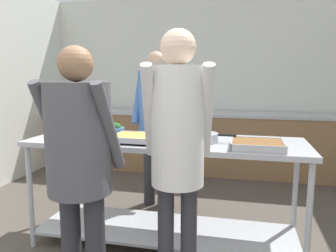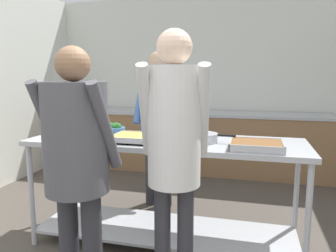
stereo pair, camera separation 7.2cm
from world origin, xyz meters
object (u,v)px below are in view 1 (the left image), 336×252
(cook_behind_counter, at_px, (156,113))
(sauce_pan, at_px, (203,137))
(guest_serving_left, at_px, (178,138))
(guest_serving_right, at_px, (79,152))
(broccoli_bowl, at_px, (113,129))
(serving_tray_roast, at_px, (143,139))
(serving_tray_vegetables, at_px, (257,145))
(plate_stack, at_px, (69,136))
(water_bottle, at_px, (77,102))

(cook_behind_counter, bearing_deg, sauce_pan, -53.67)
(guest_serving_left, bearing_deg, guest_serving_right, -166.94)
(broccoli_bowl, height_order, cook_behind_counter, cook_behind_counter)
(broccoli_bowl, bearing_deg, serving_tray_roast, -37.48)
(serving_tray_vegetables, bearing_deg, guest_serving_left, -132.74)
(plate_stack, distance_m, guest_serving_right, 0.81)
(guest_serving_right, height_order, cook_behind_counter, cook_behind_counter)
(serving_tray_roast, distance_m, water_bottle, 3.01)
(broccoli_bowl, xyz_separation_m, serving_tray_vegetables, (1.26, -0.33, -0.01))
(guest_serving_left, xyz_separation_m, water_bottle, (-2.26, 2.93, -0.06))
(sauce_pan, height_order, guest_serving_right, guest_serving_right)
(cook_behind_counter, relative_size, water_bottle, 7.16)
(broccoli_bowl, xyz_separation_m, sauce_pan, (0.85, -0.19, 0.00))
(serving_tray_roast, height_order, guest_serving_right, guest_serving_right)
(broccoli_bowl, relative_size, serving_tray_vegetables, 0.54)
(water_bottle, bearing_deg, guest_serving_right, -61.30)
(serving_tray_roast, distance_m, guest_serving_left, 0.71)
(water_bottle, bearing_deg, sauce_pan, -44.14)
(serving_tray_vegetables, distance_m, guest_serving_left, 0.73)
(guest_serving_left, height_order, water_bottle, guest_serving_left)
(plate_stack, height_order, guest_serving_left, guest_serving_left)
(guest_serving_right, xyz_separation_m, cook_behind_counter, (0.05, 1.63, 0.05))
(cook_behind_counter, bearing_deg, broccoli_bowl, -110.72)
(sauce_pan, relative_size, guest_serving_left, 0.23)
(serving_tray_roast, xyz_separation_m, cook_behind_counter, (-0.14, 0.92, 0.10))
(guest_serving_right, distance_m, water_bottle, 3.50)
(broccoli_bowl, distance_m, guest_serving_right, 1.01)
(sauce_pan, bearing_deg, cook_behind_counter, 126.33)
(water_bottle, bearing_deg, serving_tray_roast, -51.74)
(broccoli_bowl, height_order, serving_tray_vegetables, broccoli_bowl)
(serving_tray_roast, bearing_deg, water_bottle, 128.26)
(guest_serving_left, bearing_deg, serving_tray_vegetables, 47.26)
(sauce_pan, bearing_deg, serving_tray_vegetables, -18.50)
(broccoli_bowl, height_order, serving_tray_roast, broccoli_bowl)
(serving_tray_roast, height_order, serving_tray_vegetables, same)
(broccoli_bowl, distance_m, sauce_pan, 0.87)
(guest_serving_left, distance_m, cook_behind_counter, 1.59)
(broccoli_bowl, xyz_separation_m, serving_tray_roast, (0.38, -0.29, -0.01))
(sauce_pan, bearing_deg, water_bottle, 135.86)
(broccoli_bowl, relative_size, guest_serving_left, 0.12)
(water_bottle, bearing_deg, plate_stack, -63.00)
(plate_stack, height_order, cook_behind_counter, cook_behind_counter)
(guest_serving_left, relative_size, guest_serving_right, 1.06)
(sauce_pan, height_order, serving_tray_vegetables, sauce_pan)
(plate_stack, xyz_separation_m, water_bottle, (-1.22, 2.40, 0.07))
(guest_serving_right, bearing_deg, plate_stack, 124.35)
(plate_stack, distance_m, sauce_pan, 1.12)
(serving_tray_vegetables, height_order, guest_serving_right, guest_serving_right)
(guest_serving_right, xyz_separation_m, water_bottle, (-1.68, 3.07, 0.02))
(broccoli_bowl, bearing_deg, sauce_pan, -12.70)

